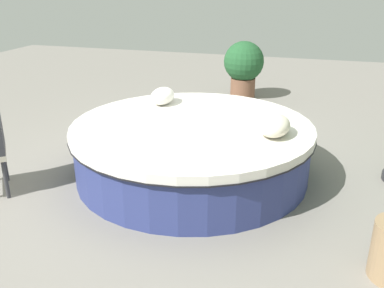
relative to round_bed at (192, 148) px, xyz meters
The scene contains 5 objects.
ground_plane 0.32m from the round_bed, ahead, with size 16.00×16.00×0.00m, color gray.
round_bed is the anchor object (origin of this frame).
throw_pillow_0 1.00m from the round_bed, 96.27° to the right, with size 0.51×0.33×0.21m, color beige.
throw_pillow_1 0.97m from the round_bed, 42.17° to the left, with size 0.44×0.28×0.21m, color white.
planter 3.46m from the round_bed, ahead, with size 0.74×0.74×1.06m.
Camera 1 is at (-4.30, -1.29, 2.16)m, focal length 39.60 mm.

